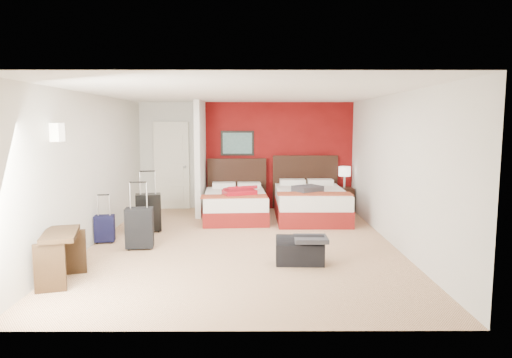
{
  "coord_description": "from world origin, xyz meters",
  "views": [
    {
      "loc": [
        0.2,
        -7.49,
        2.02
      ],
      "look_at": [
        0.23,
        0.8,
        1.0
      ],
      "focal_mm": 32.05,
      "sensor_mm": 36.0,
      "label": 1
    }
  ],
  "objects_px": {
    "red_suitcase_open": "(240,191)",
    "suitcase_navy": "(105,230)",
    "table_lamp": "(344,177)",
    "desk": "(62,257)",
    "bed_right": "(310,204)",
    "suitcase_charcoal": "(140,229)",
    "nightstand": "(344,199)",
    "duffel_bag": "(300,252)",
    "suitcase_black": "(149,214)",
    "bed_left": "(235,206)"
  },
  "relations": [
    {
      "from": "bed_left",
      "to": "desk",
      "type": "height_order",
      "value": "desk"
    },
    {
      "from": "suitcase_navy",
      "to": "desk",
      "type": "height_order",
      "value": "desk"
    },
    {
      "from": "bed_left",
      "to": "suitcase_charcoal",
      "type": "height_order",
      "value": "suitcase_charcoal"
    },
    {
      "from": "nightstand",
      "to": "suitcase_black",
      "type": "xyz_separation_m",
      "value": [
        -4.03,
        -1.98,
        0.07
      ]
    },
    {
      "from": "table_lamp",
      "to": "suitcase_charcoal",
      "type": "distance_m",
      "value": 5.04
    },
    {
      "from": "bed_left",
      "to": "duffel_bag",
      "type": "relative_size",
      "value": 2.7
    },
    {
      "from": "bed_left",
      "to": "table_lamp",
      "type": "relative_size",
      "value": 3.79
    },
    {
      "from": "nightstand",
      "to": "bed_left",
      "type": "bearing_deg",
      "value": -165.76
    },
    {
      "from": "bed_right",
      "to": "suitcase_charcoal",
      "type": "height_order",
      "value": "suitcase_charcoal"
    },
    {
      "from": "bed_right",
      "to": "desk",
      "type": "xyz_separation_m",
      "value": [
        -3.63,
        -3.91,
        0.02
      ]
    },
    {
      "from": "suitcase_charcoal",
      "to": "bed_left",
      "type": "bearing_deg",
      "value": 51.42
    },
    {
      "from": "bed_left",
      "to": "nightstand",
      "type": "xyz_separation_m",
      "value": [
        2.47,
        0.8,
        -0.01
      ]
    },
    {
      "from": "red_suitcase_open",
      "to": "desk",
      "type": "bearing_deg",
      "value": -139.93
    },
    {
      "from": "suitcase_black",
      "to": "red_suitcase_open",
      "type": "bearing_deg",
      "value": 19.79
    },
    {
      "from": "suitcase_charcoal",
      "to": "desk",
      "type": "height_order",
      "value": "desk"
    },
    {
      "from": "bed_left",
      "to": "red_suitcase_open",
      "type": "distance_m",
      "value": 0.36
    },
    {
      "from": "bed_left",
      "to": "nightstand",
      "type": "distance_m",
      "value": 2.59
    },
    {
      "from": "nightstand",
      "to": "duffel_bag",
      "type": "xyz_separation_m",
      "value": [
        -1.41,
        -3.94,
        -0.1
      ]
    },
    {
      "from": "suitcase_black",
      "to": "suitcase_charcoal",
      "type": "bearing_deg",
      "value": -97.26
    },
    {
      "from": "suitcase_black",
      "to": "bed_right",
      "type": "bearing_deg",
      "value": 7.16
    },
    {
      "from": "bed_left",
      "to": "red_suitcase_open",
      "type": "relative_size",
      "value": 2.11
    },
    {
      "from": "table_lamp",
      "to": "suitcase_charcoal",
      "type": "relative_size",
      "value": 0.76
    },
    {
      "from": "suitcase_charcoal",
      "to": "suitcase_black",
      "type": "bearing_deg",
      "value": 88.99
    },
    {
      "from": "suitcase_charcoal",
      "to": "suitcase_navy",
      "type": "bearing_deg",
      "value": 144.43
    },
    {
      "from": "duffel_bag",
      "to": "desk",
      "type": "bearing_deg",
      "value": -164.07
    },
    {
      "from": "nightstand",
      "to": "suitcase_black",
      "type": "height_order",
      "value": "suitcase_black"
    },
    {
      "from": "bed_right",
      "to": "suitcase_navy",
      "type": "bearing_deg",
      "value": -152.2
    },
    {
      "from": "suitcase_black",
      "to": "suitcase_navy",
      "type": "xyz_separation_m",
      "value": [
        -0.56,
        -0.79,
        -0.12
      ]
    },
    {
      "from": "suitcase_black",
      "to": "table_lamp",
      "type": "bearing_deg",
      "value": 12.95
    },
    {
      "from": "table_lamp",
      "to": "desk",
      "type": "relative_size",
      "value": 0.61
    },
    {
      "from": "table_lamp",
      "to": "nightstand",
      "type": "bearing_deg",
      "value": 0.0
    },
    {
      "from": "suitcase_black",
      "to": "duffel_bag",
      "type": "distance_m",
      "value": 3.28
    },
    {
      "from": "duffel_bag",
      "to": "desk",
      "type": "distance_m",
      "value": 3.2
    },
    {
      "from": "red_suitcase_open",
      "to": "suitcase_navy",
      "type": "relative_size",
      "value": 1.97
    },
    {
      "from": "table_lamp",
      "to": "bed_left",
      "type": "bearing_deg",
      "value": -162.02
    },
    {
      "from": "nightstand",
      "to": "desk",
      "type": "xyz_separation_m",
      "value": [
        -4.5,
        -4.72,
        0.06
      ]
    },
    {
      "from": "suitcase_black",
      "to": "duffel_bag",
      "type": "xyz_separation_m",
      "value": [
        2.63,
        -1.96,
        -0.17
      ]
    },
    {
      "from": "nightstand",
      "to": "suitcase_navy",
      "type": "xyz_separation_m",
      "value": [
        -4.59,
        -2.78,
        -0.05
      ]
    },
    {
      "from": "bed_right",
      "to": "table_lamp",
      "type": "relative_size",
      "value": 4.23
    },
    {
      "from": "suitcase_charcoal",
      "to": "duffel_bag",
      "type": "distance_m",
      "value": 2.63
    },
    {
      "from": "nightstand",
      "to": "table_lamp",
      "type": "xyz_separation_m",
      "value": [
        0.0,
        0.0,
        0.52
      ]
    },
    {
      "from": "duffel_bag",
      "to": "suitcase_black",
      "type": "bearing_deg",
      "value": 145.15
    },
    {
      "from": "suitcase_navy",
      "to": "desk",
      "type": "distance_m",
      "value": 1.95
    },
    {
      "from": "bed_right",
      "to": "suitcase_black",
      "type": "xyz_separation_m",
      "value": [
        -3.16,
        -1.18,
        0.03
      ]
    },
    {
      "from": "nightstand",
      "to": "suitcase_charcoal",
      "type": "bearing_deg",
      "value": -144.89
    },
    {
      "from": "suitcase_navy",
      "to": "bed_right",
      "type": "bearing_deg",
      "value": 19.21
    },
    {
      "from": "bed_right",
      "to": "red_suitcase_open",
      "type": "height_order",
      "value": "red_suitcase_open"
    },
    {
      "from": "bed_left",
      "to": "red_suitcase_open",
      "type": "xyz_separation_m",
      "value": [
        0.1,
        -0.1,
        0.33
      ]
    },
    {
      "from": "suitcase_charcoal",
      "to": "desk",
      "type": "bearing_deg",
      "value": -117.76
    },
    {
      "from": "bed_right",
      "to": "suitcase_charcoal",
      "type": "bearing_deg",
      "value": -142.47
    }
  ]
}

